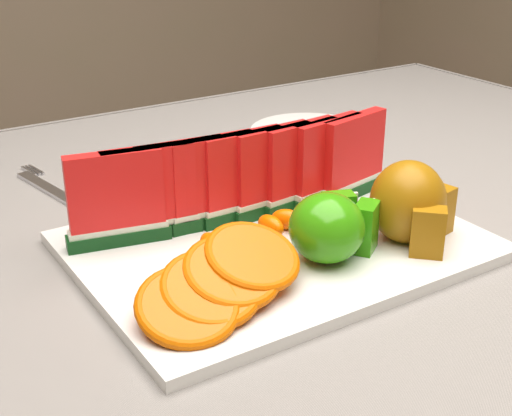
{
  "coord_description": "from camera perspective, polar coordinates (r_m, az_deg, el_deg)",
  "views": [
    {
      "loc": [
        -0.36,
        -0.6,
        1.1
      ],
      "look_at": [
        -0.01,
        -0.05,
        0.81
      ],
      "focal_mm": 50.0,
      "sensor_mm": 36.0,
      "label": 1
    }
  ],
  "objects": [
    {
      "name": "side_plate",
      "position": [
        1.1,
        4.28,
        6.06
      ],
      "size": [
        0.23,
        0.23,
        0.01
      ],
      "color": "silver",
      "rests_on": "tablecloth"
    },
    {
      "name": "apple_cluster",
      "position": [
        0.69,
        6.04,
        -1.5
      ],
      "size": [
        0.11,
        0.09,
        0.07
      ],
      "color": "#3B8D1F",
      "rests_on": "platter"
    },
    {
      "name": "orange_fan_front",
      "position": [
        0.62,
        -2.79,
        -5.78
      ],
      "size": [
        0.18,
        0.13,
        0.05
      ],
      "color": "red",
      "rests_on": "platter"
    },
    {
      "name": "tablecloth",
      "position": [
        0.8,
        -1.17,
        -4.65
      ],
      "size": [
        1.53,
        1.03,
        0.2
      ],
      "color": "gray",
      "rests_on": "table"
    },
    {
      "name": "table",
      "position": [
        0.83,
        -1.14,
        -8.45
      ],
      "size": [
        1.4,
        0.9,
        0.75
      ],
      "color": "#502919",
      "rests_on": "ground"
    },
    {
      "name": "platter",
      "position": [
        0.74,
        1.65,
        -2.96
      ],
      "size": [
        0.4,
        0.3,
        0.01
      ],
      "color": "silver",
      "rests_on": "tablecloth"
    },
    {
      "name": "tangerine_segments",
      "position": [
        0.74,
        2.63,
        -1.31
      ],
      "size": [
        0.21,
        0.06,
        0.02
      ],
      "color": "orange",
      "rests_on": "platter"
    },
    {
      "name": "watermelon_row",
      "position": [
        0.77,
        -0.99,
        2.4
      ],
      "size": [
        0.39,
        0.07,
        0.1
      ],
      "color": "#103F13",
      "rests_on": "platter"
    },
    {
      "name": "fork",
      "position": [
        0.92,
        -16.02,
        1.41
      ],
      "size": [
        0.04,
        0.19,
        0.0
      ],
      "color": "silver",
      "rests_on": "tablecloth"
    },
    {
      "name": "pear_cluster",
      "position": [
        0.74,
        12.28,
        0.29
      ],
      "size": [
        0.1,
        0.11,
        0.09
      ],
      "color": "#AB6607",
      "rests_on": "platter"
    },
    {
      "name": "orange_fan_back",
      "position": [
        0.83,
        -0.6,
        2.45
      ],
      "size": [
        0.38,
        0.11,
        0.05
      ],
      "color": "red",
      "rests_on": "platter"
    }
  ]
}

